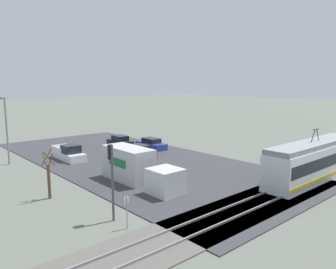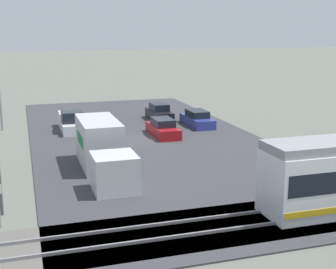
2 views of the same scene
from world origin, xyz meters
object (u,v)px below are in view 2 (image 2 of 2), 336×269
box_truck (102,149)px  sedan_car_1 (163,128)px  pickup_truck (72,123)px  sedan_car_2 (197,119)px  sedan_car_0 (159,113)px

box_truck → sedan_car_1: size_ratio=1.94×
pickup_truck → sedan_car_2: 11.20m
sedan_car_0 → sedan_car_1: sedan_car_0 is taller
sedan_car_1 → sedan_car_2: size_ratio=0.99×
sedan_car_2 → pickup_truck: bearing=-6.9°
pickup_truck → sedan_car_2: bearing=173.1°
sedan_car_1 → sedan_car_2: (-4.15, -2.91, -0.01)m
box_truck → sedan_car_2: bearing=-133.4°
sedan_car_1 → pickup_truck: bearing=-31.5°
sedan_car_0 → sedan_car_2: sedan_car_0 is taller
sedan_car_0 → sedan_car_1: size_ratio=0.91×
pickup_truck → sedan_car_2: size_ratio=1.15×
sedan_car_0 → sedan_car_2: 4.54m
box_truck → sedan_car_1: box_truck is taller
box_truck → pickup_truck: box_truck is taller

